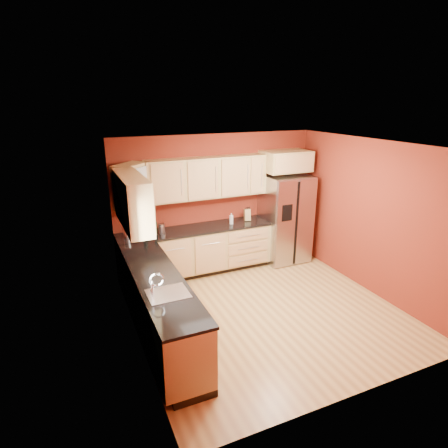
{
  "coord_description": "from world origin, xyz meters",
  "views": [
    {
      "loc": [
        -2.7,
        -4.54,
        3.22
      ],
      "look_at": [
        -0.32,
        0.9,
        1.22
      ],
      "focal_mm": 30.0,
      "sensor_mm": 36.0,
      "label": 1
    }
  ],
  "objects_px": {
    "refrigerator": "(285,218)",
    "knife_block": "(247,215)",
    "soap_dispenser": "(231,219)",
    "wine_bottle_a": "(144,225)",
    "canister_left": "(127,233)"
  },
  "relations": [
    {
      "from": "refrigerator",
      "to": "knife_block",
      "type": "height_order",
      "value": "refrigerator"
    },
    {
      "from": "knife_block",
      "to": "soap_dispenser",
      "type": "height_order",
      "value": "knife_block"
    },
    {
      "from": "wine_bottle_a",
      "to": "knife_block",
      "type": "height_order",
      "value": "wine_bottle_a"
    },
    {
      "from": "knife_block",
      "to": "soap_dispenser",
      "type": "distance_m",
      "value": 0.39
    },
    {
      "from": "refrigerator",
      "to": "knife_block",
      "type": "xyz_separation_m",
      "value": [
        -0.81,
        0.11,
        0.15
      ]
    },
    {
      "from": "canister_left",
      "to": "soap_dispenser",
      "type": "relative_size",
      "value": 0.85
    },
    {
      "from": "wine_bottle_a",
      "to": "refrigerator",
      "type": "bearing_deg",
      "value": -2.24
    },
    {
      "from": "canister_left",
      "to": "knife_block",
      "type": "height_order",
      "value": "knife_block"
    },
    {
      "from": "canister_left",
      "to": "soap_dispenser",
      "type": "height_order",
      "value": "soap_dispenser"
    },
    {
      "from": "canister_left",
      "to": "wine_bottle_a",
      "type": "xyz_separation_m",
      "value": [
        0.32,
        0.03,
        0.09
      ]
    },
    {
      "from": "refrigerator",
      "to": "knife_block",
      "type": "bearing_deg",
      "value": 172.35
    },
    {
      "from": "refrigerator",
      "to": "canister_left",
      "type": "bearing_deg",
      "value": 178.55
    },
    {
      "from": "refrigerator",
      "to": "canister_left",
      "type": "height_order",
      "value": "refrigerator"
    },
    {
      "from": "soap_dispenser",
      "to": "knife_block",
      "type": "bearing_deg",
      "value": 11.21
    },
    {
      "from": "canister_left",
      "to": "refrigerator",
      "type": "bearing_deg",
      "value": -1.45
    }
  ]
}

